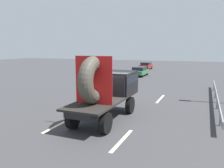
# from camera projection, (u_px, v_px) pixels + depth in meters

# --- Properties ---
(ground_plane) EXTENTS (120.00, 120.00, 0.00)m
(ground_plane) POSITION_uv_depth(u_px,v_px,m) (105.00, 118.00, 12.19)
(ground_plane) COLOR #38383A
(flatbed_truck) EXTENTS (2.02, 5.57, 3.42)m
(flatbed_truck) POSITION_uv_depth(u_px,v_px,m) (109.00, 87.00, 12.12)
(flatbed_truck) COLOR black
(flatbed_truck) RESTS_ON ground_plane
(distant_sedan) EXTENTS (1.68, 3.92, 1.28)m
(distant_sedan) POSITION_uv_depth(u_px,v_px,m) (140.00, 71.00, 30.83)
(distant_sedan) COLOR black
(distant_sedan) RESTS_ON ground_plane
(guardrail) EXTENTS (0.10, 13.52, 0.71)m
(guardrail) POSITION_uv_depth(u_px,v_px,m) (217.00, 96.00, 15.51)
(guardrail) COLOR gray
(guardrail) RESTS_ON ground_plane
(lane_dash_left_near) EXTENTS (0.16, 2.00, 0.01)m
(lane_dash_left_near) POSITION_uv_depth(u_px,v_px,m) (56.00, 126.00, 10.91)
(lane_dash_left_near) COLOR beige
(lane_dash_left_near) RESTS_ON ground_plane
(lane_dash_left_far) EXTENTS (0.16, 2.90, 0.01)m
(lane_dash_left_far) POSITION_uv_depth(u_px,v_px,m) (116.00, 95.00, 18.14)
(lane_dash_left_far) COLOR beige
(lane_dash_left_far) RESTS_ON ground_plane
(lane_dash_right_near) EXTENTS (0.16, 2.47, 0.01)m
(lane_dash_right_near) POSITION_uv_depth(u_px,v_px,m) (122.00, 140.00, 9.25)
(lane_dash_right_near) COLOR beige
(lane_dash_right_near) RESTS_ON ground_plane
(lane_dash_right_far) EXTENTS (0.16, 2.89, 0.01)m
(lane_dash_right_far) POSITION_uv_depth(u_px,v_px,m) (160.00, 99.00, 16.90)
(lane_dash_right_far) COLOR beige
(lane_dash_right_far) RESTS_ON ground_plane
(oncoming_car) EXTENTS (1.70, 3.96, 1.29)m
(oncoming_car) POSITION_uv_depth(u_px,v_px,m) (146.00, 65.00, 40.85)
(oncoming_car) COLOR black
(oncoming_car) RESTS_ON ground_plane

